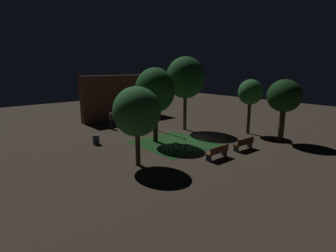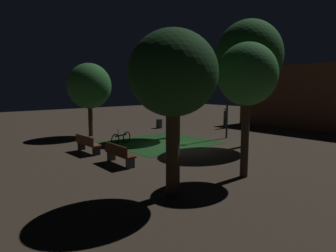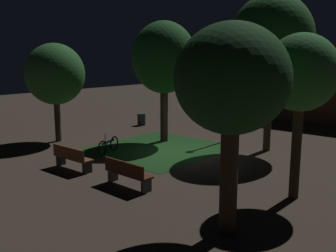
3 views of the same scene
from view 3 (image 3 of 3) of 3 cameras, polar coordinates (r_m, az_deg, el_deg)
name	(u,v)px [view 3 (image 3 of 3)]	position (r m, az deg, el deg)	size (l,w,h in m)	color
ground_plane	(180,152)	(16.47, 1.88, -4.01)	(60.00, 60.00, 0.00)	#3D3328
grass_lawn	(158,148)	(17.16, -1.48, -3.40)	(5.26, 5.62, 0.01)	#194219
bench_back_row	(72,157)	(14.34, -14.36, -4.56)	(1.80, 0.50, 0.88)	brown
bench_front_left	(127,173)	(12.14, -6.22, -7.03)	(1.82, 0.55, 0.88)	#422314
tree_near_wall	(301,74)	(11.24, 19.43, 7.36)	(2.09, 2.09, 4.77)	#38281C
tree_left_canopy	(55,74)	(19.00, -16.68, 7.47)	(2.82, 2.82, 4.75)	#423021
tree_back_left	(164,58)	(18.18, -0.61, 10.20)	(3.06, 3.06, 5.77)	#2D2116
tree_lawn_side	(232,82)	(8.52, 9.60, 6.64)	(2.59, 2.59, 4.89)	#38281C
tree_tall_center	(272,40)	(16.89, 15.37, 12.48)	(3.49, 3.49, 6.73)	#423021
lamp_post_plaza_west	(238,69)	(19.06, 10.46, 8.47)	(0.36, 0.36, 5.27)	black
trash_bin	(142,119)	(22.90, -4.02, 1.01)	(0.50, 0.50, 0.72)	#2D3842
bicycle	(108,146)	(16.43, -8.99, -2.94)	(0.57, 1.58, 0.93)	black
pedestrian	(225,110)	(23.75, 8.55, 2.45)	(0.34, 0.32, 1.61)	black
building_wall_backdrop	(309,83)	(25.47, 20.50, 6.06)	(9.73, 0.80, 4.89)	brown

